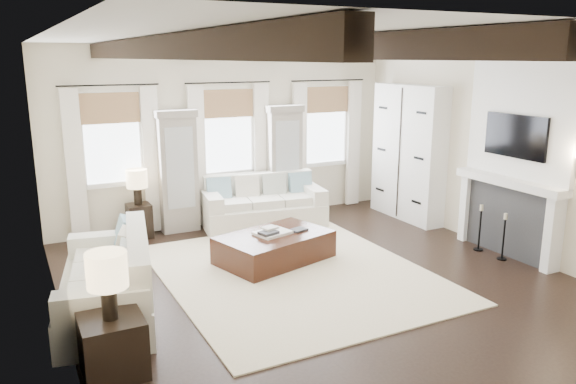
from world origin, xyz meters
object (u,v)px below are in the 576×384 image
sofa_left (112,283)px  side_table_back (139,221)px  ottoman (274,248)px  side_table_front (113,346)px  sofa_back (263,206)px

sofa_left → side_table_back: sofa_left is taller
ottoman → side_table_front: (-2.71, -2.07, 0.08)m
side_table_front → side_table_back: (1.18, 4.15, -0.00)m
sofa_back → sofa_left: sofa_left is taller
sofa_back → ottoman: size_ratio=1.40×
sofa_left → ottoman: 2.57m
ottoman → side_table_back: size_ratio=2.81×
ottoman → side_table_front: 3.41m
side_table_front → side_table_back: 4.31m
ottoman → side_table_back: (-1.54, 2.08, 0.08)m
sofa_back → sofa_left: (-3.09, -2.47, 0.02)m
sofa_back → sofa_left: 3.96m
sofa_left → ottoman: sofa_left is taller
sofa_back → side_table_front: sofa_back is taller
sofa_left → side_table_front: size_ratio=4.08×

